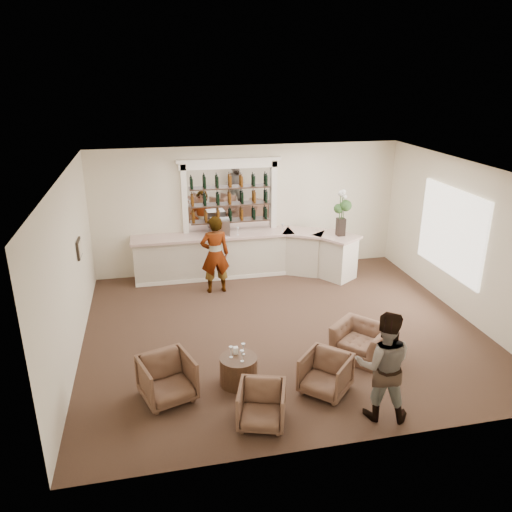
{
  "coord_description": "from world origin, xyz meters",
  "views": [
    {
      "loc": [
        -2.46,
        -8.87,
        5.03
      ],
      "look_at": [
        -0.36,
        0.9,
        1.32
      ],
      "focal_mm": 35.0,
      "sensor_mm": 36.0,
      "label": 1
    }
  ],
  "objects_px": {
    "armchair_left": "(167,379)",
    "flower_vase": "(342,210)",
    "armchair_right": "(326,374)",
    "espresso_machine": "(220,227)",
    "armchair_far": "(361,341)",
    "bar_counter": "(246,255)",
    "sommelier": "(215,255)",
    "guest": "(383,366)",
    "cocktail_table": "(239,370)",
    "armchair_center": "(262,405)"
  },
  "relations": [
    {
      "from": "bar_counter",
      "to": "cocktail_table",
      "type": "xyz_separation_m",
      "value": [
        -1.06,
        -4.69,
        -0.32
      ]
    },
    {
      "from": "armchair_right",
      "to": "flower_vase",
      "type": "height_order",
      "value": "flower_vase"
    },
    {
      "from": "armchair_left",
      "to": "armchair_center",
      "type": "height_order",
      "value": "armchair_left"
    },
    {
      "from": "armchair_left",
      "to": "espresso_machine",
      "type": "height_order",
      "value": "espresso_machine"
    },
    {
      "from": "sommelier",
      "to": "espresso_machine",
      "type": "distance_m",
      "value": 0.99
    },
    {
      "from": "flower_vase",
      "to": "armchair_left",
      "type": "bearing_deg",
      "value": -136.97
    },
    {
      "from": "cocktail_table",
      "to": "armchair_center",
      "type": "relative_size",
      "value": 0.9
    },
    {
      "from": "armchair_left",
      "to": "flower_vase",
      "type": "xyz_separation_m",
      "value": [
        4.56,
        4.25,
        1.43
      ]
    },
    {
      "from": "cocktail_table",
      "to": "armchair_center",
      "type": "bearing_deg",
      "value": -82.19
    },
    {
      "from": "cocktail_table",
      "to": "guest",
      "type": "distance_m",
      "value": 2.45
    },
    {
      "from": "sommelier",
      "to": "armchair_far",
      "type": "height_order",
      "value": "sommelier"
    },
    {
      "from": "armchair_left",
      "to": "espresso_machine",
      "type": "xyz_separation_m",
      "value": [
        1.6,
        4.91,
        0.97
      ]
    },
    {
      "from": "armchair_far",
      "to": "armchair_left",
      "type": "bearing_deg",
      "value": -122.38
    },
    {
      "from": "bar_counter",
      "to": "armchair_right",
      "type": "xyz_separation_m",
      "value": [
        0.3,
        -5.24,
        -0.23
      ]
    },
    {
      "from": "guest",
      "to": "armchair_far",
      "type": "bearing_deg",
      "value": -84.27
    },
    {
      "from": "armchair_far",
      "to": "armchair_right",
      "type": "bearing_deg",
      "value": -89.24
    },
    {
      "from": "cocktail_table",
      "to": "sommelier",
      "type": "bearing_deg",
      "value": 87.93
    },
    {
      "from": "armchair_far",
      "to": "flower_vase",
      "type": "bearing_deg",
      "value": 124.21
    },
    {
      "from": "sommelier",
      "to": "armchair_far",
      "type": "bearing_deg",
      "value": 120.29
    },
    {
      "from": "armchair_right",
      "to": "espresso_machine",
      "type": "bearing_deg",
      "value": 143.9
    },
    {
      "from": "cocktail_table",
      "to": "armchair_center",
      "type": "xyz_separation_m",
      "value": [
        0.15,
        -1.1,
        0.08
      ]
    },
    {
      "from": "armchair_center",
      "to": "guest",
      "type": "bearing_deg",
      "value": 11.85
    },
    {
      "from": "flower_vase",
      "to": "cocktail_table",
      "type": "bearing_deg",
      "value": -129.45
    },
    {
      "from": "armchair_right",
      "to": "flower_vase",
      "type": "relative_size",
      "value": 0.64
    },
    {
      "from": "bar_counter",
      "to": "espresso_machine",
      "type": "height_order",
      "value": "espresso_machine"
    },
    {
      "from": "cocktail_table",
      "to": "flower_vase",
      "type": "bearing_deg",
      "value": 50.55
    },
    {
      "from": "armchair_center",
      "to": "espresso_machine",
      "type": "xyz_separation_m",
      "value": [
        0.25,
        5.83,
        1.02
      ]
    },
    {
      "from": "armchair_left",
      "to": "flower_vase",
      "type": "bearing_deg",
      "value": 24.76
    },
    {
      "from": "armchair_far",
      "to": "guest",
      "type": "bearing_deg",
      "value": -54.75
    },
    {
      "from": "sommelier",
      "to": "espresso_machine",
      "type": "height_order",
      "value": "sommelier"
    },
    {
      "from": "flower_vase",
      "to": "espresso_machine",
      "type": "bearing_deg",
      "value": 167.54
    },
    {
      "from": "armchair_left",
      "to": "armchair_far",
      "type": "bearing_deg",
      "value": -9.55
    },
    {
      "from": "cocktail_table",
      "to": "guest",
      "type": "relative_size",
      "value": 0.36
    },
    {
      "from": "cocktail_table",
      "to": "espresso_machine",
      "type": "xyz_separation_m",
      "value": [
        0.4,
        4.73,
        1.1
      ]
    },
    {
      "from": "armchair_left",
      "to": "armchair_far",
      "type": "relative_size",
      "value": 0.86
    },
    {
      "from": "armchair_left",
      "to": "espresso_machine",
      "type": "relative_size",
      "value": 1.74
    },
    {
      "from": "armchair_right",
      "to": "sommelier",
      "type": "bearing_deg",
      "value": 149.05
    },
    {
      "from": "cocktail_table",
      "to": "guest",
      "type": "xyz_separation_m",
      "value": [
        1.98,
        -1.29,
        0.63
      ]
    },
    {
      "from": "cocktail_table",
      "to": "armchair_far",
      "type": "relative_size",
      "value": 0.67
    },
    {
      "from": "sommelier",
      "to": "armchair_left",
      "type": "bearing_deg",
      "value": 69.18
    },
    {
      "from": "armchair_right",
      "to": "flower_vase",
      "type": "distance_m",
      "value": 5.24
    },
    {
      "from": "armchair_left",
      "to": "armchair_far",
      "type": "distance_m",
      "value": 3.63
    },
    {
      "from": "sommelier",
      "to": "bar_counter",
      "type": "bearing_deg",
      "value": -140.35
    },
    {
      "from": "cocktail_table",
      "to": "sommelier",
      "type": "height_order",
      "value": "sommelier"
    },
    {
      "from": "guest",
      "to": "espresso_machine",
      "type": "height_order",
      "value": "guest"
    },
    {
      "from": "armchair_right",
      "to": "armchair_far",
      "type": "distance_m",
      "value": 1.37
    },
    {
      "from": "cocktail_table",
      "to": "armchair_left",
      "type": "xyz_separation_m",
      "value": [
        -1.2,
        -0.18,
        0.12
      ]
    },
    {
      "from": "armchair_left",
      "to": "armchair_right",
      "type": "distance_m",
      "value": 2.59
    },
    {
      "from": "armchair_center",
      "to": "espresso_machine",
      "type": "distance_m",
      "value": 5.93
    },
    {
      "from": "flower_vase",
      "to": "armchair_center",
      "type": "bearing_deg",
      "value": -121.72
    }
  ]
}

